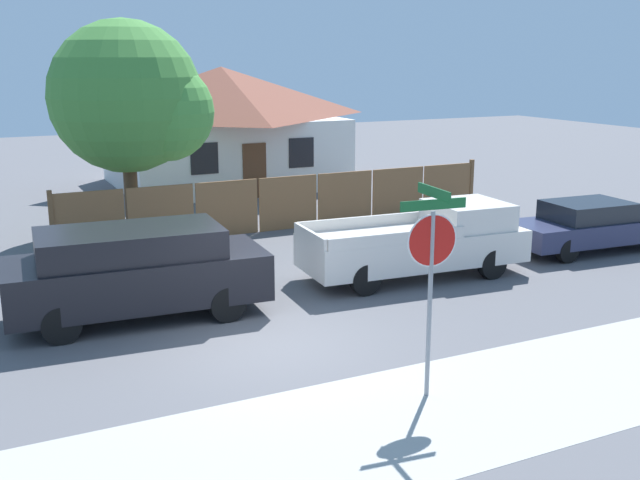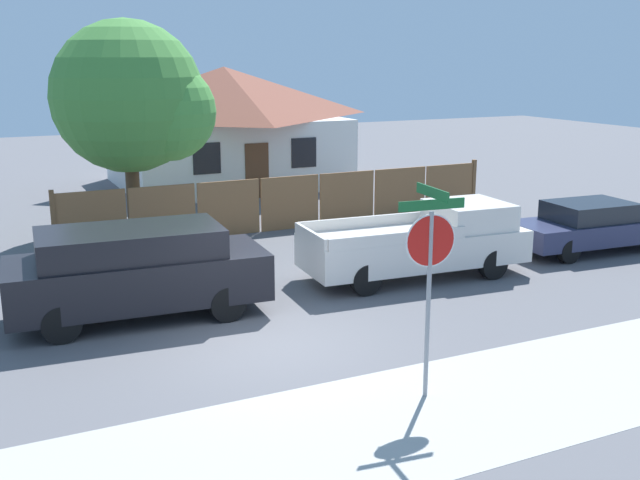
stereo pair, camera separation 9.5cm
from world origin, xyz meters
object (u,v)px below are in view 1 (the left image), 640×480
Objects in this scene: parked_sedan at (591,225)px; stop_sign at (432,255)px; house at (223,124)px; red_suv at (137,270)px; orange_pickup at (422,242)px; oak_tree at (134,100)px.

stop_sign is (-8.86, -5.46, 1.53)m from parked_sedan.
house reaches higher than red_suv.
orange_pickup is (6.66, -0.02, -0.16)m from red_suv.
red_suv is at bearing -176.21° from parked_sedan.
oak_tree is 1.89× the size of stop_sign.
house is at bearing 68.77° from red_suv.
red_suv is at bearing -103.30° from oak_tree.
stop_sign is at bearing -56.21° from red_suv.
red_suv is at bearing 126.08° from stop_sign.
oak_tree is (-5.01, -7.08, 1.42)m from house.
house reaches higher than parked_sedan.
orange_pickup is 6.62m from stop_sign.
house is 8.79m from oak_tree.
stop_sign is at bearing -100.25° from house.
stop_sign is (-3.60, -19.93, -0.20)m from house.
stop_sign is at bearing -83.76° from oak_tree.
orange_pickup is 1.67× the size of stop_sign.
oak_tree is 13.03m from parked_sedan.
oak_tree reaches higher than red_suv.
house is 1.67× the size of orange_pickup.
oak_tree is 1.20× the size of red_suv.
stop_sign is (1.40, -12.84, -1.62)m from oak_tree.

